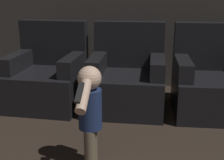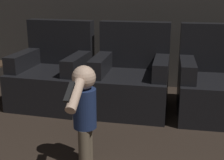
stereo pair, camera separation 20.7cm
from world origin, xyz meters
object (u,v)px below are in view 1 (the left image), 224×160
Objects in this scene: armchair_left at (48,77)px; armchair_middle at (127,80)px; armchair_right at (212,83)px; person_toddler at (90,109)px.

armchair_left is 1.00× the size of armchair_middle.
armchair_right is 1.19× the size of person_toddler.
armchair_left is at bearing 178.51° from armchair_right.
armchair_middle is at bearing -10.01° from person_toddler.
armchair_left is at bearing 28.75° from person_toddler.
armchair_left is at bearing 179.84° from armchair_middle.
person_toddler is (-1.16, -1.33, 0.16)m from armchair_right.
armchair_left reaches higher than person_toddler.
armchair_left is 1.19× the size of person_toddler.
person_toddler is (0.80, -1.33, 0.16)m from armchair_left.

